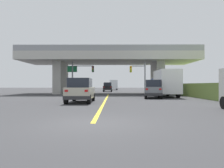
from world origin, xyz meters
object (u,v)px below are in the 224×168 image
at_px(sedan_oncoming, 108,87).
at_px(traffic_signal_nearside, 140,74).
at_px(box_truck, 165,83).
at_px(traffic_signal_farside, 80,74).
at_px(semi_truck_distant, 114,85).
at_px(suv_lead, 81,90).
at_px(suv_crossing, 153,89).
at_px(highway_sign, 72,73).

height_order(sedan_oncoming, traffic_signal_nearside, traffic_signal_nearside).
bearing_deg(box_truck, traffic_signal_nearside, 113.07).
distance_m(box_truck, sedan_oncoming, 22.03).
bearing_deg(sedan_oncoming, box_truck, -69.53).
distance_m(traffic_signal_farside, semi_truck_distant, 31.88).
bearing_deg(suv_lead, semi_truck_distant, 86.58).
xyz_separation_m(suv_lead, traffic_signal_farside, (-2.35, 14.74, 2.21)).
height_order(traffic_signal_nearside, semi_truck_distant, traffic_signal_nearside).
bearing_deg(box_truck, suv_lead, -137.34).
bearing_deg(suv_crossing, semi_truck_distant, 105.64).
xyz_separation_m(suv_crossing, box_truck, (1.93, 2.25, 0.67)).
relative_size(sedan_oncoming, traffic_signal_farside, 0.85).
bearing_deg(traffic_signal_farside, traffic_signal_nearside, -3.38).
height_order(traffic_signal_farside, semi_truck_distant, traffic_signal_farside).
bearing_deg(suv_crossing, highway_sign, 147.95).
xyz_separation_m(box_truck, semi_truck_distant, (-6.39, 37.73, -0.13)).
bearing_deg(traffic_signal_farside, suv_lead, -80.93).
distance_m(suv_lead, sedan_oncoming, 29.10).
bearing_deg(sedan_oncoming, semi_truck_distant, 85.61).
bearing_deg(box_truck, suv_crossing, -130.67).
relative_size(suv_lead, traffic_signal_farside, 0.89).
height_order(box_truck, highway_sign, highway_sign).
distance_m(box_truck, semi_truck_distant, 38.27).
bearing_deg(suv_lead, suv_crossing, 40.59).
distance_m(sedan_oncoming, highway_sign, 14.38).
bearing_deg(traffic_signal_nearside, traffic_signal_farside, 176.62).
bearing_deg(semi_truck_distant, suv_lead, -93.42).
bearing_deg(highway_sign, traffic_signal_nearside, -9.20).
height_order(suv_lead, traffic_signal_nearside, traffic_signal_nearside).
bearing_deg(highway_sign, box_truck, -29.94).
xyz_separation_m(box_truck, sedan_oncoming, (-7.70, 20.63, -0.67)).
xyz_separation_m(suv_crossing, traffic_signal_nearside, (-0.53, 8.02, 2.12)).
xyz_separation_m(suv_crossing, highway_sign, (-11.06, 9.73, 2.43)).
bearing_deg(traffic_signal_farside, box_truck, -28.74).
height_order(suv_crossing, highway_sign, highway_sign).
distance_m(sedan_oncoming, traffic_signal_farside, 14.98).
relative_size(traffic_signal_farside, semi_truck_distant, 0.79).
bearing_deg(suv_lead, highway_sign, 103.55).
bearing_deg(box_truck, semi_truck_distant, 99.61).
xyz_separation_m(highway_sign, semi_truck_distant, (6.60, 30.25, -1.89)).
bearing_deg(suv_lead, box_truck, 42.66).
bearing_deg(box_truck, traffic_signal_farside, 151.26).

